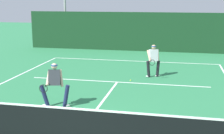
{
  "coord_description": "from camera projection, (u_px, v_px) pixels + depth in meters",
  "views": [
    {
      "loc": [
        2.77,
        -7.7,
        3.9
      ],
      "look_at": [
        0.01,
        5.23,
        1.0
      ],
      "focal_mm": 50.47,
      "sensor_mm": 36.0,
      "label": 1
    }
  ],
  "objects": [
    {
      "name": "tennis_net",
      "position": [
        72.0,
        124.0,
        8.65
      ],
      "size": [
        11.48,
        0.09,
        1.07
      ],
      "color": "#1E4723",
      "rests_on": "ground_plane"
    },
    {
      "name": "player_near",
      "position": [
        55.0,
        83.0,
        11.36
      ],
      "size": [
        1.11,
        0.9,
        1.64
      ],
      "rotation": [
        0.0,
        0.0,
        3.34
      ],
      "color": "#1E234C",
      "rests_on": "ground_plane"
    },
    {
      "name": "court_line_baseline_far",
      "position": [
        133.0,
        61.0,
        19.96
      ],
      "size": [
        10.48,
        0.1,
        0.01
      ],
      "primitive_type": "cube",
      "color": "white",
      "rests_on": "ground_plane"
    },
    {
      "name": "player_far",
      "position": [
        153.0,
        59.0,
        15.74
      ],
      "size": [
        0.74,
        0.95,
        1.65
      ],
      "rotation": [
        0.0,
        0.0,
        3.59
      ],
      "color": "black",
      "rests_on": "ground_plane"
    },
    {
      "name": "court_line_centre",
      "position": [
        100.0,
        104.0,
        11.81
      ],
      "size": [
        0.1,
        6.4,
        0.01
      ],
      "primitive_type": "cube",
      "color": "white",
      "rests_on": "ground_plane"
    },
    {
      "name": "tennis_ball",
      "position": [
        130.0,
        80.0,
        15.13
      ],
      "size": [
        0.07,
        0.07,
        0.07
      ],
      "primitive_type": "sphere",
      "color": "#D1E033",
      "rests_on": "ground_plane"
    },
    {
      "name": "court_line_service",
      "position": [
        117.0,
        82.0,
        14.94
      ],
      "size": [
        8.54,
        0.1,
        0.01
      ],
      "primitive_type": "cube",
      "color": "white",
      "rests_on": "ground_plane"
    },
    {
      "name": "back_fence_windscreen",
      "position": [
        141.0,
        32.0,
        23.43
      ],
      "size": [
        17.53,
        0.12,
        2.9
      ],
      "primitive_type": "cube",
      "color": "#15391E",
      "rests_on": "ground_plane"
    }
  ]
}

